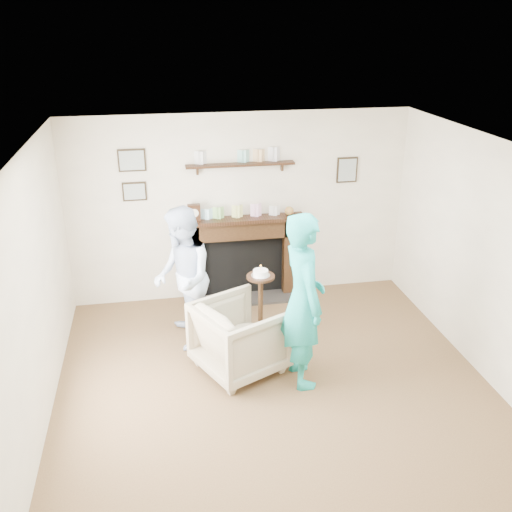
{
  "coord_description": "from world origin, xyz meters",
  "views": [
    {
      "loc": [
        -1.1,
        -4.63,
        3.59
      ],
      "look_at": [
        -0.08,
        0.9,
        1.22
      ],
      "focal_mm": 40.0,
      "sensor_mm": 36.0,
      "label": 1
    }
  ],
  "objects_px": {
    "armchair": "(241,368)",
    "woman": "(300,378)",
    "pedestal_table": "(261,296)",
    "man": "(186,341)"
  },
  "relations": [
    {
      "from": "pedestal_table",
      "to": "armchair",
      "type": "bearing_deg",
      "value": -124.09
    },
    {
      "from": "armchair",
      "to": "woman",
      "type": "xyz_separation_m",
      "value": [
        0.6,
        -0.3,
        0.0
      ]
    },
    {
      "from": "armchair",
      "to": "pedestal_table",
      "type": "distance_m",
      "value": 0.84
    },
    {
      "from": "man",
      "to": "woman",
      "type": "xyz_separation_m",
      "value": [
        1.16,
        -0.97,
        0.0
      ]
    },
    {
      "from": "armchair",
      "to": "pedestal_table",
      "type": "xyz_separation_m",
      "value": [
        0.31,
        0.46,
        0.63
      ]
    },
    {
      "from": "man",
      "to": "pedestal_table",
      "type": "height_order",
      "value": "pedestal_table"
    },
    {
      "from": "man",
      "to": "pedestal_table",
      "type": "xyz_separation_m",
      "value": [
        0.87,
        -0.21,
        0.63
      ]
    },
    {
      "from": "pedestal_table",
      "to": "woman",
      "type": "bearing_deg",
      "value": -69.16
    },
    {
      "from": "man",
      "to": "pedestal_table",
      "type": "bearing_deg",
      "value": 72.57
    },
    {
      "from": "woman",
      "to": "pedestal_table",
      "type": "bearing_deg",
      "value": 16.5
    }
  ]
}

